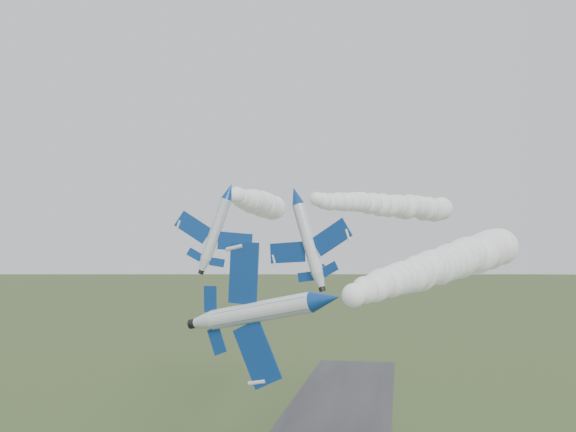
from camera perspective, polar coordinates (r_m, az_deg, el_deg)
name	(u,v)px	position (r m, az deg, el deg)	size (l,w,h in m)	color
jet_lead	(326,299)	(43.22, 3.36, -7.41)	(6.15, 12.13, 10.01)	silver
smoke_trail_jet_lead	(449,263)	(72.27, 14.15, -4.09)	(5.27, 56.23, 5.27)	white
jet_pair_left	(229,191)	(75.62, -5.27, 2.20)	(8.98, 11.23, 3.68)	silver
smoke_trail_jet_pair_left	(259,203)	(113.68, -2.63, 1.15)	(5.57, 72.24, 5.57)	white
jet_pair_right	(295,196)	(74.19, 0.66, 1.82)	(10.14, 12.29, 3.99)	silver
smoke_trail_jet_pair_right	(395,206)	(108.41, 9.48, 0.89)	(4.80, 67.51, 4.80)	white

